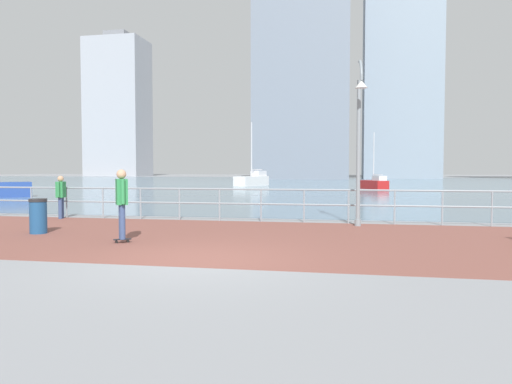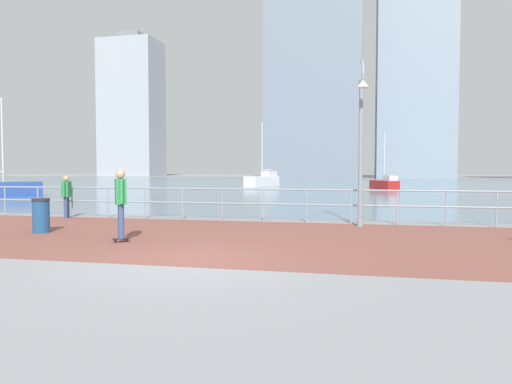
{
  "view_description": "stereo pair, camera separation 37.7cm",
  "coord_description": "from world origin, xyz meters",
  "px_view_note": "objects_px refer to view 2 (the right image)",
  "views": [
    {
      "loc": [
        2.78,
        -8.52,
        1.71
      ],
      "look_at": [
        0.35,
        4.03,
        1.1
      ],
      "focal_mm": 33.46,
      "sensor_mm": 36.0,
      "label": 1
    },
    {
      "loc": [
        3.15,
        -8.45,
        1.71
      ],
      "look_at": [
        0.35,
        4.03,
        1.1
      ],
      "focal_mm": 33.46,
      "sensor_mm": 36.0,
      "label": 2
    }
  ],
  "objects_px": {
    "lamppost": "(361,134)",
    "trash_bin": "(41,215)",
    "sailboat_navy": "(1,188)",
    "bystander": "(66,193)",
    "sailboat_blue": "(263,180)",
    "sailboat_red": "(385,184)",
    "skateboarder": "(121,199)"
  },
  "relations": [
    {
      "from": "lamppost",
      "to": "sailboat_blue",
      "type": "xyz_separation_m",
      "value": [
        -10.02,
        33.74,
        -2.11
      ]
    },
    {
      "from": "lamppost",
      "to": "bystander",
      "type": "xyz_separation_m",
      "value": [
        -10.08,
        0.42,
        -1.87
      ]
    },
    {
      "from": "sailboat_red",
      "to": "bystander",
      "type": "bearing_deg",
      "value": -113.54
    },
    {
      "from": "trash_bin",
      "to": "sailboat_navy",
      "type": "distance_m",
      "value": 19.08
    },
    {
      "from": "sailboat_blue",
      "to": "sailboat_navy",
      "type": "distance_m",
      "value": 25.86
    },
    {
      "from": "trash_bin",
      "to": "sailboat_blue",
      "type": "bearing_deg",
      "value": 92.5
    },
    {
      "from": "bystander",
      "to": "sailboat_red",
      "type": "xyz_separation_m",
      "value": [
        11.98,
        27.51,
        -0.4
      ]
    },
    {
      "from": "lamppost",
      "to": "sailboat_navy",
      "type": "height_order",
      "value": "sailboat_navy"
    },
    {
      "from": "sailboat_navy",
      "to": "trash_bin",
      "type": "bearing_deg",
      "value": -46.29
    },
    {
      "from": "sailboat_blue",
      "to": "sailboat_navy",
      "type": "relative_size",
      "value": 1.08
    },
    {
      "from": "sailboat_navy",
      "to": "sailboat_red",
      "type": "xyz_separation_m",
      "value": [
        23.49,
        17.32,
        -0.11
      ]
    },
    {
      "from": "skateboarder",
      "to": "sailboat_navy",
      "type": "xyz_separation_m",
      "value": [
        -16.12,
        14.84,
        -0.45
      ]
    },
    {
      "from": "skateboarder",
      "to": "sailboat_red",
      "type": "bearing_deg",
      "value": 77.09
    },
    {
      "from": "lamppost",
      "to": "trash_bin",
      "type": "xyz_separation_m",
      "value": [
        -8.4,
        -3.17,
        -2.27
      ]
    },
    {
      "from": "skateboarder",
      "to": "bystander",
      "type": "bearing_deg",
      "value": 134.76
    },
    {
      "from": "skateboarder",
      "to": "trash_bin",
      "type": "distance_m",
      "value": 3.17
    },
    {
      "from": "sailboat_navy",
      "to": "bystander",
      "type": "bearing_deg",
      "value": -41.54
    },
    {
      "from": "skateboarder",
      "to": "lamppost",
      "type": "bearing_deg",
      "value": 37.73
    },
    {
      "from": "lamppost",
      "to": "sailboat_blue",
      "type": "relative_size",
      "value": 0.76
    },
    {
      "from": "skateboarder",
      "to": "sailboat_navy",
      "type": "height_order",
      "value": "sailboat_navy"
    },
    {
      "from": "sailboat_blue",
      "to": "trash_bin",
      "type": "bearing_deg",
      "value": -87.5
    },
    {
      "from": "lamppost",
      "to": "trash_bin",
      "type": "distance_m",
      "value": 9.26
    },
    {
      "from": "lamppost",
      "to": "sailboat_navy",
      "type": "relative_size",
      "value": 0.81
    },
    {
      "from": "bystander",
      "to": "trash_bin",
      "type": "xyz_separation_m",
      "value": [
        1.68,
        -3.59,
        -0.39
      ]
    },
    {
      "from": "skateboarder",
      "to": "sailboat_blue",
      "type": "bearing_deg",
      "value": 96.83
    },
    {
      "from": "lamppost",
      "to": "trash_bin",
      "type": "height_order",
      "value": "lamppost"
    },
    {
      "from": "bystander",
      "to": "sailboat_blue",
      "type": "xyz_separation_m",
      "value": [
        0.06,
        33.32,
        -0.24
      ]
    },
    {
      "from": "sailboat_navy",
      "to": "sailboat_red",
      "type": "bearing_deg",
      "value": 36.4
    },
    {
      "from": "bystander",
      "to": "sailboat_blue",
      "type": "height_order",
      "value": "sailboat_blue"
    },
    {
      "from": "lamppost",
      "to": "sailboat_blue",
      "type": "distance_m",
      "value": 35.26
    },
    {
      "from": "bystander",
      "to": "sailboat_navy",
      "type": "xyz_separation_m",
      "value": [
        -11.51,
        10.19,
        -0.28
      ]
    },
    {
      "from": "lamppost",
      "to": "trash_bin",
      "type": "relative_size",
      "value": 5.32
    }
  ]
}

